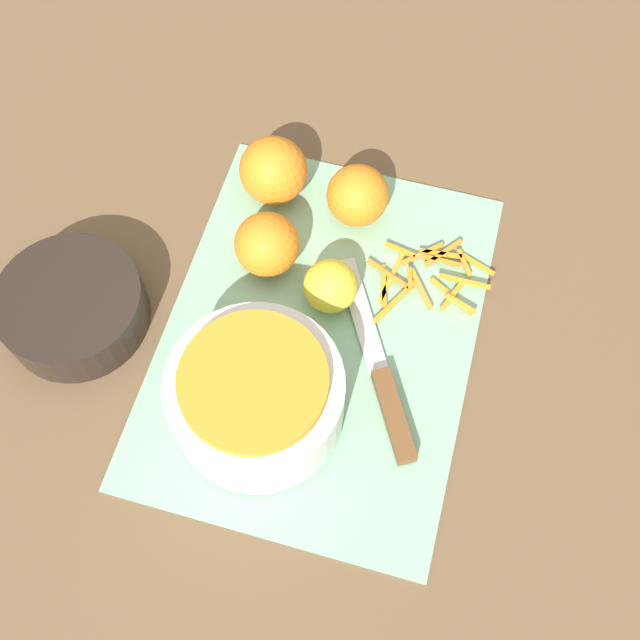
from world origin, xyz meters
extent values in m
plane|color=brown|center=(0.00, 0.00, 0.00)|extent=(4.00, 4.00, 0.00)
cube|color=#84B793|center=(0.00, 0.00, 0.00)|extent=(0.46, 0.34, 0.01)
cylinder|color=silver|center=(-0.11, 0.04, 0.05)|extent=(0.18, 0.18, 0.08)
cylinder|color=orange|center=(-0.11, 0.04, 0.09)|extent=(0.14, 0.14, 0.02)
cylinder|color=black|center=(-0.05, 0.26, 0.03)|extent=(0.16, 0.16, 0.05)
cube|color=brown|center=(-0.08, -0.10, 0.01)|extent=(0.10, 0.07, 0.02)
cube|color=silver|center=(0.03, -0.04, 0.01)|extent=(0.14, 0.09, 0.00)
sphere|color=orange|center=(0.16, 0.00, 0.04)|extent=(0.07, 0.07, 0.07)
sphere|color=orange|center=(0.07, 0.08, 0.04)|extent=(0.07, 0.07, 0.07)
sphere|color=orange|center=(0.17, 0.10, 0.05)|extent=(0.08, 0.08, 0.08)
sphere|color=yellow|center=(0.04, 0.00, 0.04)|extent=(0.06, 0.06, 0.06)
cube|color=orange|center=(0.07, -0.05, 0.01)|extent=(0.05, 0.02, 0.00)
cube|color=orange|center=(0.13, -0.11, 0.01)|extent=(0.01, 0.05, 0.00)
cube|color=orange|center=(0.13, -0.15, 0.01)|extent=(0.02, 0.05, 0.00)
cube|color=orange|center=(0.13, -0.11, 0.01)|extent=(0.05, 0.04, 0.00)
cube|color=orange|center=(0.07, -0.14, 0.01)|extent=(0.02, 0.04, 0.00)
cube|color=orange|center=(0.06, -0.07, 0.01)|extent=(0.06, 0.04, 0.00)
cube|color=orange|center=(0.13, -0.14, 0.01)|extent=(0.03, 0.02, 0.00)
cube|color=orange|center=(0.10, -0.14, 0.01)|extent=(0.01, 0.06, 0.00)
cube|color=orange|center=(0.09, -0.06, 0.01)|extent=(0.07, 0.02, 0.00)
cube|color=orange|center=(0.09, -0.08, 0.01)|extent=(0.03, 0.01, 0.00)
cube|color=orange|center=(0.12, -0.06, 0.01)|extent=(0.01, 0.04, 0.00)
cube|color=orange|center=(0.08, -0.10, 0.01)|extent=(0.05, 0.04, 0.00)
cube|color=orange|center=(0.12, -0.11, 0.01)|extent=(0.01, 0.04, 0.00)
cube|color=orange|center=(0.13, -0.09, 0.01)|extent=(0.04, 0.04, 0.00)
cube|color=orange|center=(0.08, -0.13, 0.01)|extent=(0.04, 0.06, 0.00)
cube|color=orange|center=(0.08, -0.13, 0.01)|extent=(0.04, 0.02, 0.00)
cube|color=orange|center=(0.09, -0.06, 0.01)|extent=(0.03, 0.06, 0.00)
camera|label=1|loc=(-0.34, -0.09, 0.75)|focal=42.00mm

